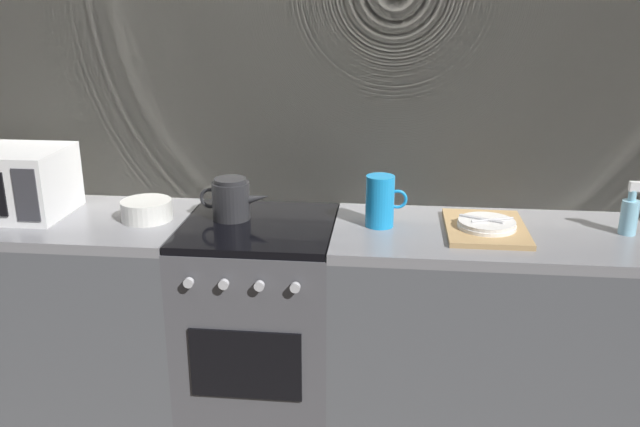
{
  "coord_description": "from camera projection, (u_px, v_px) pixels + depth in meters",
  "views": [
    {
      "loc": [
        0.51,
        -2.45,
        1.77
      ],
      "look_at": [
        0.24,
        0.0,
        0.95
      ],
      "focal_mm": 37.74,
      "sensor_mm": 36.0,
      "label": 1
    }
  ],
  "objects": [
    {
      "name": "pitcher",
      "position": [
        380.0,
        201.0,
        2.58
      ],
      "size": [
        0.16,
        0.11,
        0.2
      ],
      "color": "#198CD8",
      "rests_on": "counter_right"
    },
    {
      "name": "stove_unit",
      "position": [
        261.0,
        326.0,
        2.77
      ],
      "size": [
        0.6,
        0.63,
        0.9
      ],
      "color": "#4C4C51",
      "rests_on": "ground_plane"
    },
    {
      "name": "mixing_bowl",
      "position": [
        147.0,
        210.0,
        2.66
      ],
      "size": [
        0.2,
        0.2,
        0.08
      ],
      "primitive_type": "cylinder",
      "color": "silver",
      "rests_on": "counter_left"
    },
    {
      "name": "kettle",
      "position": [
        231.0,
        199.0,
        2.66
      ],
      "size": [
        0.28,
        0.15,
        0.17
      ],
      "color": "#262628",
      "rests_on": "stove_unit"
    },
    {
      "name": "counter_left",
      "position": [
        54.0,
        316.0,
        2.87
      ],
      "size": [
        1.2,
        0.6,
        0.9
      ],
      "color": "#515459",
      "rests_on": "ground_plane"
    },
    {
      "name": "counter_right",
      "position": [
        483.0,
        338.0,
        2.68
      ],
      "size": [
        1.2,
        0.6,
        0.9
      ],
      "color": "#515459",
      "rests_on": "ground_plane"
    },
    {
      "name": "microwave",
      "position": [
        9.0,
        182.0,
        2.71
      ],
      "size": [
        0.46,
        0.35,
        0.27
      ],
      "color": "white",
      "rests_on": "counter_left"
    },
    {
      "name": "spray_bottle",
      "position": [
        630.0,
        214.0,
        2.5
      ],
      "size": [
        0.08,
        0.06,
        0.2
      ],
      "color": "#8CCCE5",
      "rests_on": "counter_right"
    },
    {
      "name": "dish_pile",
      "position": [
        486.0,
        227.0,
        2.54
      ],
      "size": [
        0.3,
        0.4,
        0.06
      ],
      "color": "tan",
      "rests_on": "counter_right"
    },
    {
      "name": "back_wall",
      "position": [
        271.0,
        132.0,
        2.84
      ],
      "size": [
        3.6,
        0.05,
        2.4
      ],
      "color": "#B2AD9E",
      "rests_on": "ground_plane"
    },
    {
      "name": "ground_plane",
      "position": [
        264.0,
        419.0,
        2.92
      ],
      "size": [
        8.0,
        8.0,
        0.0
      ],
      "primitive_type": "plane",
      "color": "#6B6054"
    }
  ]
}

